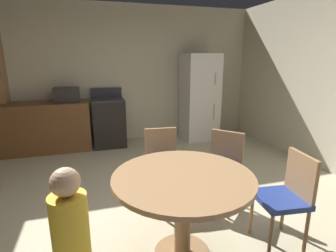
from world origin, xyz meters
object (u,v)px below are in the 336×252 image
person_child (72,247)px  oven_range (109,122)px  microwave (67,95)px  dining_table (183,193)px  chair_northeast (223,165)px  chair_north (162,161)px  refrigerator (199,97)px  chair_east (287,193)px

person_child → oven_range: bearing=58.0°
microwave → dining_table: bearing=-71.5°
microwave → chair_northeast: microwave is taller
chair_north → person_child: 1.64m
oven_range → refrigerator: 1.92m
chair_northeast → chair_north: (-0.63, 0.31, 0.00)m
oven_range → chair_north: oven_range is taller
oven_range → chair_east: oven_range is taller
refrigerator → person_child: bearing=-123.2°
chair_east → chair_northeast: bearing=-65.8°
refrigerator → chair_north: size_ratio=2.02×
refrigerator → microwave: 2.60m
oven_range → chair_northeast: (1.08, -2.61, 0.03)m
oven_range → refrigerator: size_ratio=0.62×
dining_table → chair_northeast: 0.97m
chair_north → dining_table: bearing=-0.0°
refrigerator → dining_table: (-1.50, -3.20, -0.28)m
refrigerator → chair_northeast: bearing=-107.1°
microwave → refrigerator: bearing=-1.1°
refrigerator → dining_table: bearing=-115.1°
microwave → dining_table: microwave is taller
chair_north → chair_northeast: bearing=68.6°
chair_northeast → chair_north: same height
oven_range → chair_northeast: oven_range is taller
chair_east → chair_north: bearing=-44.4°
oven_range → chair_northeast: bearing=-67.4°
dining_table → chair_east: bearing=-6.2°
chair_northeast → oven_range: bearing=-109.6°
refrigerator → chair_east: size_ratio=2.02×
oven_range → refrigerator: bearing=-1.6°
oven_range → refrigerator: refrigerator is taller
refrigerator → microwave: size_ratio=4.00×
chair_east → person_child: (-1.81, -0.28, 0.08)m
oven_range → microwave: (-0.72, -0.00, 0.56)m
dining_table → chair_east: (0.96, -0.10, -0.10)m
refrigerator → person_child: refrigerator is taller
chair_north → person_child: size_ratio=0.80×
microwave → chair_northeast: size_ratio=0.51×
oven_range → person_child: bearing=-97.5°
microwave → chair_north: (1.18, -2.29, -0.53)m
microwave → chair_east: bearing=-58.6°
refrigerator → dining_table: size_ratio=1.51×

